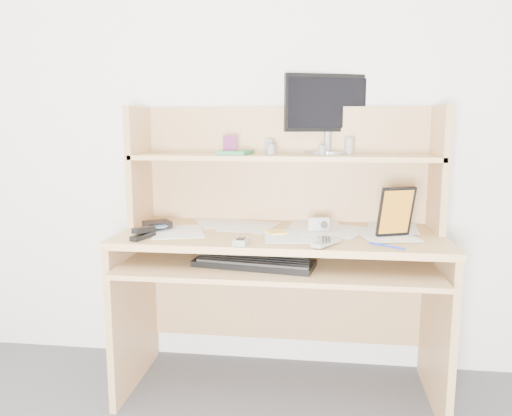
# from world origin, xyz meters

# --- Properties ---
(back_wall) EXTENTS (3.60, 0.04, 2.50)m
(back_wall) POSITION_xyz_m (0.00, 1.80, 1.25)
(back_wall) COLOR silver
(back_wall) RESTS_ON floor
(desk) EXTENTS (1.40, 0.70, 1.30)m
(desk) POSITION_xyz_m (0.00, 1.56, 0.69)
(desk) COLOR tan
(desk) RESTS_ON floor
(paper_clutter) EXTENTS (1.32, 0.54, 0.01)m
(paper_clutter) POSITION_xyz_m (0.00, 1.48, 0.75)
(paper_clutter) COLOR silver
(paper_clutter) RESTS_ON desk
(keyboard) EXTENTS (0.51, 0.24, 0.03)m
(keyboard) POSITION_xyz_m (-0.09, 1.28, 0.67)
(keyboard) COLOR black
(keyboard) RESTS_ON desk
(tv_remote) EXTENTS (0.12, 0.16, 0.02)m
(tv_remote) POSITION_xyz_m (0.20, 1.25, 0.76)
(tv_remote) COLOR gray
(tv_remote) RESTS_ON paper_clutter
(flip_phone) EXTENTS (0.06, 0.10, 0.02)m
(flip_phone) POSITION_xyz_m (-0.13, 1.23, 0.77)
(flip_phone) COLOR #B9B9BB
(flip_phone) RESTS_ON paper_clutter
(stapler) EXTENTS (0.07, 0.14, 0.04)m
(stapler) POSITION_xyz_m (-0.55, 1.28, 0.78)
(stapler) COLOR black
(stapler) RESTS_ON paper_clutter
(wallet) EXTENTS (0.15, 0.14, 0.03)m
(wallet) POSITION_xyz_m (-0.56, 1.48, 0.77)
(wallet) COLOR black
(wallet) RESTS_ON paper_clutter
(sticky_note_pad) EXTENTS (0.10, 0.10, 0.01)m
(sticky_note_pad) POSITION_xyz_m (-0.01, 1.45, 0.75)
(sticky_note_pad) COLOR yellow
(sticky_note_pad) RESTS_ON desk
(digital_camera) EXTENTS (0.10, 0.05, 0.06)m
(digital_camera) POSITION_xyz_m (0.17, 1.52, 0.78)
(digital_camera) COLOR #ACACAF
(digital_camera) RESTS_ON paper_clutter
(game_case) EXTENTS (0.14, 0.07, 0.21)m
(game_case) POSITION_xyz_m (0.48, 1.43, 0.86)
(game_case) COLOR black
(game_case) RESTS_ON paper_clutter
(blue_pen) EXTENTS (0.13, 0.09, 0.01)m
(blue_pen) POSITION_xyz_m (0.43, 1.24, 0.76)
(blue_pen) COLOR #1729AD
(blue_pen) RESTS_ON paper_clutter
(card_box) EXTENTS (0.06, 0.03, 0.09)m
(card_box) POSITION_xyz_m (-0.25, 1.62, 1.12)
(card_box) COLOR #A71625
(card_box) RESTS_ON desk
(shelf_book) EXTENTS (0.15, 0.19, 0.02)m
(shelf_book) POSITION_xyz_m (-0.22, 1.60, 1.09)
(shelf_book) COLOR #2D704D
(shelf_book) RESTS_ON desk
(chip_stack_a) EXTENTS (0.04, 0.04, 0.05)m
(chip_stack_a) POSITION_xyz_m (-0.05, 1.59, 1.11)
(chip_stack_a) COLOR black
(chip_stack_a) RESTS_ON desk
(chip_stack_b) EXTENTS (0.04, 0.04, 0.07)m
(chip_stack_b) POSITION_xyz_m (-0.07, 1.67, 1.11)
(chip_stack_b) COLOR silver
(chip_stack_b) RESTS_ON desk
(chip_stack_c) EXTENTS (0.04, 0.04, 0.04)m
(chip_stack_c) POSITION_xyz_m (0.17, 1.60, 1.10)
(chip_stack_c) COLOR black
(chip_stack_c) RESTS_ON desk
(chip_stack_d) EXTENTS (0.05, 0.05, 0.08)m
(chip_stack_d) POSITION_xyz_m (0.30, 1.68, 1.12)
(chip_stack_d) COLOR white
(chip_stack_d) RESTS_ON desk
(monitor) EXTENTS (0.41, 0.22, 0.37)m
(monitor) POSITION_xyz_m (0.20, 1.74, 1.28)
(monitor) COLOR #ABAAAF
(monitor) RESTS_ON desk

